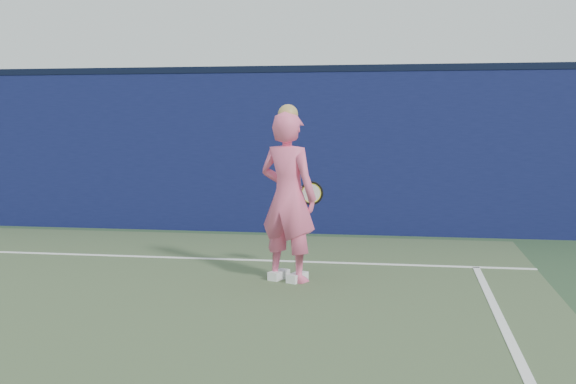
# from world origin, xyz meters

# --- Properties ---
(backstop_wall) EXTENTS (24.00, 0.40, 2.50)m
(backstop_wall) POSITION_xyz_m (0.00, 6.50, 1.25)
(backstop_wall) COLOR #0D123C
(backstop_wall) RESTS_ON ground
(wall_cap) EXTENTS (24.00, 0.42, 0.10)m
(wall_cap) POSITION_xyz_m (0.00, 6.50, 2.55)
(wall_cap) COLOR black
(wall_cap) RESTS_ON backstop_wall
(player) EXTENTS (0.79, 0.67, 1.93)m
(player) POSITION_xyz_m (2.69, 2.96, 0.93)
(player) COLOR #FB618F
(player) RESTS_ON ground
(racket) EXTENTS (0.52, 0.12, 0.28)m
(racket) POSITION_xyz_m (2.86, 3.41, 0.92)
(racket) COLOR black
(racket) RESTS_ON ground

